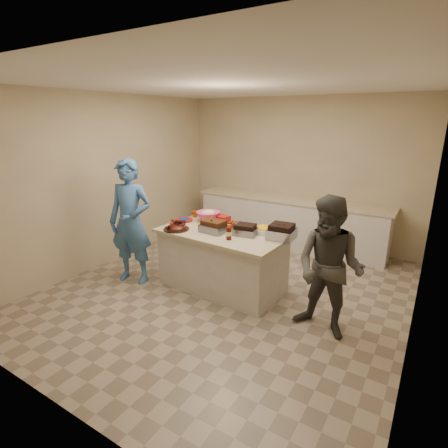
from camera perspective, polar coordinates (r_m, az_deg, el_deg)
The scene contains 20 objects.
room at distance 4.98m, azimuth 0.74°, elevation -10.79°, with size 4.50×5.00×2.70m, color tan, non-canonical shape.
back_counter at distance 6.66m, azimuth 10.58°, elevation 0.36°, with size 3.60×0.64×0.90m, color beige, non-canonical shape.
island at distance 5.07m, azimuth -0.30°, elevation -10.25°, with size 1.75×0.92×0.83m, color beige, non-canonical shape.
rib_platter at distance 4.89m, azimuth -7.79°, elevation -0.92°, with size 0.36×0.36×0.14m, color #410F09, non-canonical shape.
pulled_pork_tray at distance 4.76m, azimuth -1.67°, elevation -1.29°, with size 0.34×0.26×0.10m, color #47230F.
brisket_tray at distance 4.65m, azimuth 3.47°, elevation -1.74°, with size 0.30×0.25×0.09m, color black.
roasting_pan at distance 4.55m, azimuth 9.33°, elevation -2.35°, with size 0.33×0.33×0.13m, color gray.
coleslaw_bowl at distance 5.26m, azimuth -2.56°, elevation 0.49°, with size 0.36×0.36×0.25m, color #D5407E, non-canonical shape.
sausage_plate at distance 4.87m, azimuth 1.92°, elevation -0.86°, with size 0.33×0.33×0.06m, color silver.
mac_cheese_dish at distance 4.71m, azimuth 6.95°, elevation -1.60°, with size 0.34×0.25×0.09m, color #E2A90E.
bbq_bottle_a at distance 4.46m, azimuth 0.78°, elevation -2.54°, with size 0.07×0.07×0.20m, color #3F0E03.
bbq_bottle_b at distance 4.46m, azimuth 0.84°, elevation -2.53°, with size 0.06×0.06×0.17m, color #3F0E03.
mustard_bottle at distance 5.04m, azimuth -1.99°, elevation -0.21°, with size 0.05×0.05×0.13m, color yellow.
sauce_bowl at distance 4.89m, azimuth -0.61°, elevation -0.77°, with size 0.14×0.04×0.14m, color silver.
plate_stack_large at distance 5.30m, azimuth -6.53°, elevation 0.52°, with size 0.26×0.26×0.03m, color maroon.
plate_stack_small at distance 5.17m, azimuth -7.84°, elevation 0.06°, with size 0.18×0.18×0.02m, color maroon.
plastic_cup at distance 5.48m, azimuth -4.72°, elevation 1.15°, with size 0.11×0.10×0.11m, color #8D3D06.
basket_stack at distance 5.18m, azimuth -0.31°, elevation 0.25°, with size 0.21×0.16×0.11m, color maroon.
guest_blue at distance 5.46m, azimuth -14.27°, elevation -8.75°, with size 0.65×1.79×0.43m, color #3E6FAD.
guest_gray at distance 4.28m, azimuth 15.89°, elevation -16.54°, with size 0.76×1.56×0.59m, color #47453F.
Camera 1 is at (2.27, -3.78, 2.32)m, focal length 28.00 mm.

